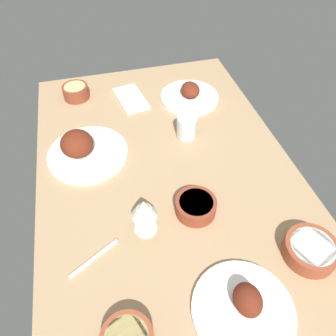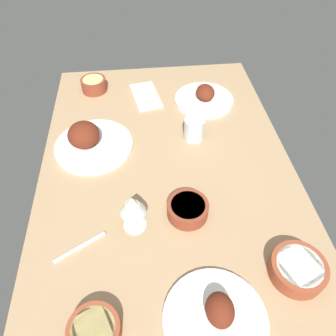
{
  "view_description": "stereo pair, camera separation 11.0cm",
  "coord_description": "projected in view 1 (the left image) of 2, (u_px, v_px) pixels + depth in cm",
  "views": [
    {
      "loc": [
        -71.25,
        18.52,
        87.35
      ],
      "look_at": [
        0.0,
        0.0,
        6.0
      ],
      "focal_mm": 33.72,
      "sensor_mm": 36.0,
      "label": 1
    },
    {
      "loc": [
        -73.21,
        7.74,
        87.35
      ],
      "look_at": [
        0.0,
        0.0,
        6.0
      ],
      "focal_mm": 33.72,
      "sensor_mm": 36.0,
      "label": 2
    }
  ],
  "objects": [
    {
      "name": "folded_napkin",
      "position": [
        131.0,
        99.0,
        1.39
      ],
      "size": [
        21.36,
        14.09,
        1.2
      ],
      "primitive_type": "cube",
      "rotation": [
        0.0,
        0.0,
        0.18
      ],
      "color": "white",
      "rests_on": "dining_table"
    },
    {
      "name": "plate_near_viewer",
      "position": [
        190.0,
        95.0,
        1.39
      ],
      "size": [
        25.55,
        25.55,
        7.43
      ],
      "color": "white",
      "rests_on": "dining_table"
    },
    {
      "name": "plate_far_side",
      "position": [
        244.0,
        308.0,
        0.78
      ],
      "size": [
        25.99,
        25.99,
        8.27
      ],
      "color": "white",
      "rests_on": "dining_table"
    },
    {
      "name": "bowl_potatoes",
      "position": [
        76.0,
        91.0,
        1.39
      ],
      "size": [
        11.1,
        11.1,
        5.84
      ],
      "color": "brown",
      "rests_on": "dining_table"
    },
    {
      "name": "wine_glass",
      "position": [
        144.0,
        210.0,
        0.88
      ],
      "size": [
        7.6,
        7.6,
        14.0
      ],
      "color": "silver",
      "rests_on": "dining_table"
    },
    {
      "name": "water_tumbler",
      "position": [
        187.0,
        127.0,
        1.21
      ],
      "size": [
        7.72,
        7.72,
        8.72
      ],
      "primitive_type": "cylinder",
      "color": "silver",
      "rests_on": "dining_table"
    },
    {
      "name": "plate_center_main",
      "position": [
        83.0,
        149.0,
        1.14
      ],
      "size": [
        29.28,
        29.28,
        10.28
      ],
      "color": "white",
      "rests_on": "dining_table"
    },
    {
      "name": "bowl_cream",
      "position": [
        311.0,
        250.0,
        0.88
      ],
      "size": [
        14.9,
        14.9,
        5.02
      ],
      "color": "brown",
      "rests_on": "dining_table"
    },
    {
      "name": "fork_loose",
      "position": [
        94.0,
        258.0,
        0.89
      ],
      "size": [
        8.74,
        14.65,
        0.8
      ],
      "primitive_type": "cube",
      "rotation": [
        0.0,
        0.0,
        2.08
      ],
      "color": "silver",
      "rests_on": "dining_table"
    },
    {
      "name": "bowl_sauce",
      "position": [
        196.0,
        206.0,
        0.98
      ],
      "size": [
        12.85,
        12.85,
        4.98
      ],
      "color": "brown",
      "rests_on": "dining_table"
    },
    {
      "name": "dining_table",
      "position": [
        168.0,
        175.0,
        1.13
      ],
      "size": [
        140.0,
        90.0,
        4.0
      ],
      "primitive_type": "cube",
      "color": "tan",
      "rests_on": "ground"
    }
  ]
}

